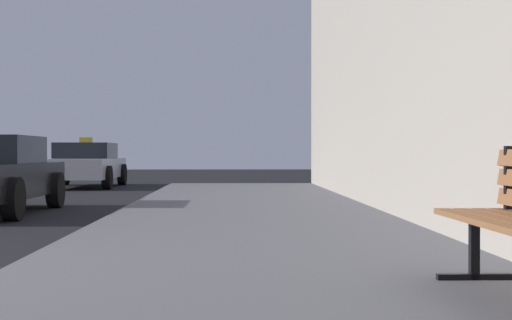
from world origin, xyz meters
name	(u,v)px	position (x,y,z in m)	size (l,w,h in m)	color
sidewalk	(278,285)	(4.00, 0.00, 0.07)	(4.00, 32.00, 0.15)	#5B5B60
car_silver	(85,165)	(-0.55, 17.08, 0.65)	(1.96, 4.41, 1.43)	#B7B7BF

